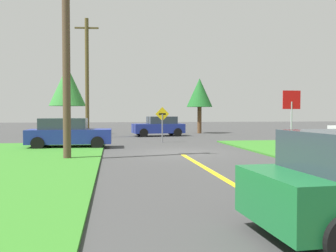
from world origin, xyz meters
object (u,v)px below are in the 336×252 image
object	(u,v)px
direction_sign	(162,120)
oak_tree_left	(67,86)
parked_car_near_building	(68,133)
utility_pole_mid	(87,77)
car_approaching_junction	(159,126)
pine_tree_center	(200,93)
utility_pole_near	(66,47)
stop_sign	(291,109)

from	to	relation	value
direction_sign	oak_tree_left	world-z (taller)	oak_tree_left
parked_car_near_building	oak_tree_left	world-z (taller)	oak_tree_left
parked_car_near_building	utility_pole_mid	bearing A→B (deg)	87.30
car_approaching_junction	pine_tree_center	size ratio (longest dim) A/B	0.84
parked_car_near_building	direction_sign	size ratio (longest dim) A/B	1.94
pine_tree_center	oak_tree_left	bearing A→B (deg)	-177.59
utility_pole_near	utility_pole_mid	size ratio (longest dim) A/B	0.98
oak_tree_left	direction_sign	bearing A→B (deg)	-54.05
stop_sign	pine_tree_center	size ratio (longest dim) A/B	0.56
car_approaching_junction	pine_tree_center	world-z (taller)	pine_tree_center
parked_car_near_building	direction_sign	distance (m)	6.36
stop_sign	car_approaching_junction	distance (m)	15.53
parked_car_near_building	pine_tree_center	xyz separation A→B (m)	(10.50, 13.28, 2.96)
parked_car_near_building	car_approaching_junction	xyz separation A→B (m)	(6.20, 9.69, -0.00)
parked_car_near_building	utility_pole_near	size ratio (longest dim) A/B	0.50
car_approaching_junction	pine_tree_center	xyz separation A→B (m)	(4.30, 3.58, 2.96)
parked_car_near_building	direction_sign	bearing A→B (deg)	29.05
stop_sign	pine_tree_center	world-z (taller)	pine_tree_center
parked_car_near_building	car_approaching_junction	world-z (taller)	same
stop_sign	utility_pole_mid	distance (m)	16.91
parked_car_near_building	utility_pole_mid	xyz separation A→B (m)	(0.47, 8.33, 3.87)
direction_sign	pine_tree_center	distance (m)	11.62
direction_sign	parked_car_near_building	bearing A→B (deg)	-151.50
parked_car_near_building	utility_pole_near	world-z (taller)	utility_pole_near
stop_sign	pine_tree_center	xyz separation A→B (m)	(0.31, 18.53, 1.71)
car_approaching_junction	direction_sign	xyz separation A→B (m)	(-0.64, -6.67, 0.62)
stop_sign	oak_tree_left	size ratio (longest dim) A/B	0.48
stop_sign	oak_tree_left	xyz separation A→B (m)	(-11.70, 18.03, 2.18)
utility_pole_near	car_approaching_junction	bearing A→B (deg)	69.19
stop_sign	direction_sign	bearing A→B (deg)	-60.04
direction_sign	oak_tree_left	xyz separation A→B (m)	(-7.07, 9.75, 2.82)
parked_car_near_building	utility_pole_mid	world-z (taller)	utility_pole_mid
pine_tree_center	direction_sign	bearing A→B (deg)	-115.70
utility_pole_near	oak_tree_left	xyz separation A→B (m)	(-2.06, 17.95, -0.31)
utility_pole_near	pine_tree_center	size ratio (longest dim) A/B	1.72
direction_sign	car_approaching_junction	bearing A→B (deg)	84.54
car_approaching_junction	utility_pole_mid	distance (m)	7.04
stop_sign	utility_pole_mid	xyz separation A→B (m)	(-9.72, 13.59, 2.62)
utility_pole_mid	pine_tree_center	distance (m)	11.21
parked_car_near_building	car_approaching_junction	bearing A→B (deg)	57.96
pine_tree_center	car_approaching_junction	bearing A→B (deg)	-140.20
car_approaching_junction	oak_tree_left	xyz separation A→B (m)	(-7.71, 3.08, 3.44)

